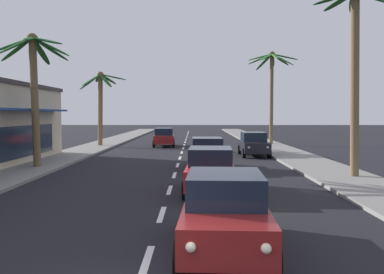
% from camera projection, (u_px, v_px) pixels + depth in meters
% --- Properties ---
extents(sidewalk_right, '(3.20, 110.00, 0.14)m').
position_uv_depth(sidewalk_right, '(306.00, 161.00, 26.25)').
color(sidewalk_right, gray).
rests_on(sidewalk_right, ground).
extents(sidewalk_left, '(3.20, 110.00, 0.14)m').
position_uv_depth(sidewalk_left, '(52.00, 161.00, 26.32)').
color(sidewalk_left, gray).
rests_on(sidewalk_left, ground).
extents(lane_markings, '(4.28, 87.20, 0.01)m').
position_uv_depth(lane_markings, '(186.00, 163.00, 25.85)').
color(lane_markings, silver).
rests_on(lane_markings, ground).
extents(sedan_lead_at_stop_bar, '(2.11, 4.51, 1.68)m').
position_uv_depth(sedan_lead_at_stop_bar, '(225.00, 212.00, 9.24)').
color(sedan_lead_at_stop_bar, maroon).
rests_on(sedan_lead_at_stop_bar, ground).
extents(sedan_third_in_queue, '(2.10, 4.51, 1.68)m').
position_uv_depth(sedan_third_in_queue, '(210.00, 170.00, 16.24)').
color(sedan_third_in_queue, red).
rests_on(sedan_third_in_queue, ground).
extents(sedan_fifth_in_queue, '(2.01, 4.47, 1.68)m').
position_uv_depth(sedan_fifth_in_queue, '(207.00, 153.00, 23.24)').
color(sedan_fifth_in_queue, maroon).
rests_on(sedan_fifth_in_queue, ground).
extents(sedan_oncoming_far, '(2.13, 4.52, 1.68)m').
position_uv_depth(sedan_oncoming_far, '(164.00, 137.00, 39.19)').
color(sedan_oncoming_far, maroon).
rests_on(sedan_oncoming_far, ground).
extents(sedan_parked_nearest_kerb, '(1.95, 4.45, 1.68)m').
position_uv_depth(sedan_parked_nearest_kerb, '(254.00, 144.00, 30.28)').
color(sedan_parked_nearest_kerb, black).
rests_on(sedan_parked_nearest_kerb, ground).
extents(palm_left_second, '(3.94, 4.09, 7.27)m').
position_uv_depth(palm_left_second, '(34.00, 72.00, 22.88)').
color(palm_left_second, brown).
rests_on(palm_left_second, ground).
extents(palm_left_third, '(4.50, 4.25, 6.79)m').
position_uv_depth(palm_left_third, '(101.00, 95.00, 38.70)').
color(palm_left_third, brown).
rests_on(palm_left_third, ground).
extents(palm_right_second, '(3.71, 3.35, 8.66)m').
position_uv_depth(palm_right_second, '(354.00, 51.00, 19.25)').
color(palm_right_second, brown).
rests_on(palm_right_second, ground).
extents(palm_right_farthest, '(4.91, 4.78, 8.87)m').
position_uv_depth(palm_right_farthest, '(272.00, 75.00, 40.49)').
color(palm_right_farthest, brown).
rests_on(palm_right_farthest, ground).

